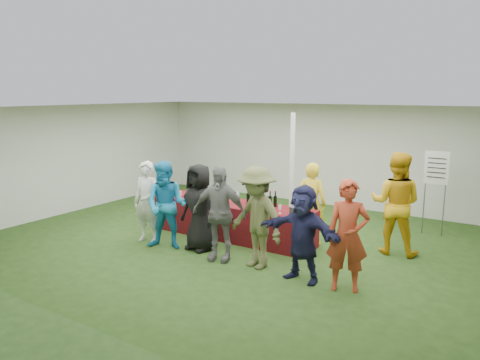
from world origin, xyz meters
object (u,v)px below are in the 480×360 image
Objects in this scene: customer_3 at (219,213)px; customer_6 at (348,236)px; staff_back at (396,203)px; customer_2 at (199,207)px; staff_pourer at (312,203)px; customer_4 at (257,218)px; customer_1 at (166,205)px; wine_list_sign at (436,174)px; customer_0 at (147,202)px; serving_table at (232,220)px; dump_bucket at (295,211)px; customer_5 at (303,233)px.

customer_6 is (2.41, -0.01, -0.00)m from customer_3.
staff_back is 1.15× the size of customer_2.
customer_4 reaches higher than staff_pourer.
customer_2 is (0.58, 0.28, -0.02)m from customer_1.
customer_4 is (-2.19, -3.68, -0.42)m from wine_list_sign.
customer_1 reaches higher than staff_pourer.
customer_3 reaches higher than customer_0.
serving_table is at bearing 153.83° from customer_4.
staff_pourer is 0.98× the size of customer_2.
serving_table is at bearing 99.75° from customer_3.
dump_bucket is 1.84m from customer_2.
staff_back is at bearing 8.93° from customer_1.
customer_5 is at bearing -11.03° from customer_0.
dump_bucket is 3.01m from customer_0.
wine_list_sign is at bearing 37.42° from customer_3.
customer_3 reaches higher than serving_table.
staff_pourer is (-0.02, 0.77, -0.01)m from dump_bucket.
customer_1 is 2.90m from customer_5.
customer_4 is 1.65m from customer_6.
dump_bucket is 1.71m from customer_6.
customer_4 is 1.02× the size of customer_6.
customer_2 is 1.06× the size of customer_5.
customer_6 reaches higher than staff_pourer.
customer_1 is 1.02× the size of customer_2.
wine_list_sign is 1.01× the size of customer_4.
dump_bucket is 0.77m from staff_pourer.
dump_bucket is 1.22m from customer_5.
wine_list_sign is 6.04m from customer_0.
customer_3 is (1.23, 0.03, 0.01)m from customer_1.
staff_pourer is 2.25m from customer_2.
customer_2 is (-1.66, -1.52, 0.01)m from staff_pourer.
dump_bucket is at bearing 91.62° from staff_pourer.
customer_1 is at bearing -155.46° from dump_bucket.
customer_3 is at bearing 34.31° from staff_back.
customer_0 is 4.25m from customer_6.
serving_table is 2.14× the size of customer_2.
customer_6 is at bearing -36.17° from dump_bucket.
staff_back is at bearing 35.59° from dump_bucket.
customer_2 is at bearing 145.05° from customer_3.
customer_6 is (-0.54, -3.74, -0.45)m from wine_list_sign.
customer_4 is (2.59, -0.02, 0.06)m from customer_0.
customer_3 is (-1.01, -1.77, 0.04)m from staff_pourer.
customer_5 is at bearing 2.90° from customer_2.
wine_list_sign is at bearing 61.69° from customer_6.
customer_4 is 0.93m from customer_5.
serving_table is at bearing 19.91° from staff_pourer.
customer_6 is (1.38, -1.01, 0.03)m from dump_bucket.
customer_6 reaches higher than dump_bucket.
customer_4 is (-1.81, -2.05, -0.08)m from staff_back.
dump_bucket is 0.15× the size of staff_pourer.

